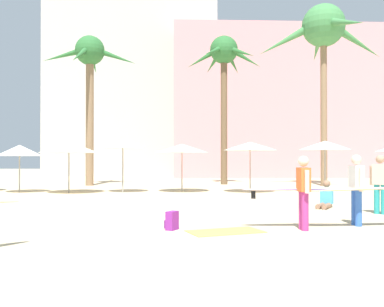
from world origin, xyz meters
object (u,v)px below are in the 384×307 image
at_px(palm_tree_far_left, 224,63).
at_px(cafe_umbrella_6, 182,148).
at_px(palm_tree_left, 90,65).
at_px(cafe_umbrella_7, 250,146).
at_px(cafe_umbrella_0, 20,150).
at_px(cafe_umbrella_4, 69,147).
at_px(person_mid_center, 325,198).
at_px(beach_towel, 225,232).
at_px(cafe_umbrella_1, 123,144).
at_px(person_mid_right, 380,182).
at_px(palm_tree_center, 324,33).
at_px(person_far_right, 302,189).
at_px(cafe_umbrella_2, 325,145).
at_px(person_far_left, 359,188).
at_px(backpack, 172,221).

distance_m(palm_tree_far_left, cafe_umbrella_6, 8.50).
bearing_deg(palm_tree_left, cafe_umbrella_7, -32.88).
bearing_deg(cafe_umbrella_0, cafe_umbrella_7, -2.45).
bearing_deg(cafe_umbrella_4, person_mid_center, -32.61).
relative_size(palm_tree_left, cafe_umbrella_4, 3.27).
bearing_deg(palm_tree_left, cafe_umbrella_0, -114.07).
height_order(palm_tree_left, beach_towel, palm_tree_left).
relative_size(cafe_umbrella_1, cafe_umbrella_4, 0.92).
bearing_deg(cafe_umbrella_4, palm_tree_far_left, 38.88).
bearing_deg(palm_tree_far_left, cafe_umbrella_7, -85.61).
bearing_deg(person_mid_right, palm_tree_far_left, -121.03).
distance_m(palm_tree_center, person_far_right, 18.17).
bearing_deg(cafe_umbrella_1, cafe_umbrella_2, 3.97).
relative_size(cafe_umbrella_2, person_far_left, 0.81).
distance_m(cafe_umbrella_2, cafe_umbrella_7, 4.03).
relative_size(palm_tree_left, cafe_umbrella_1, 3.56).
bearing_deg(person_far_left, palm_tree_center, -107.94).
height_order(cafe_umbrella_1, person_far_right, cafe_umbrella_1).
relative_size(cafe_umbrella_7, backpack, 5.99).
bearing_deg(palm_tree_center, person_far_right, -111.09).
xyz_separation_m(cafe_umbrella_0, person_mid_right, (13.26, -8.46, -1.05)).
relative_size(cafe_umbrella_6, person_far_right, 0.94).
relative_size(cafe_umbrella_7, person_mid_right, 1.48).
distance_m(cafe_umbrella_1, cafe_umbrella_6, 2.81).
bearing_deg(backpack, person_mid_center, -109.26).
bearing_deg(cafe_umbrella_6, cafe_umbrella_4, -174.56).
xyz_separation_m(backpack, person_mid_center, (5.00, 4.20, 0.11)).
bearing_deg(cafe_umbrella_4, palm_tree_center, 19.01).
bearing_deg(person_far_left, backpack, 2.47).
height_order(palm_tree_center, cafe_umbrella_0, palm_tree_center).
bearing_deg(cafe_umbrella_1, person_far_left, -57.02).
height_order(cafe_umbrella_4, person_mid_right, cafe_umbrella_4).
xyz_separation_m(cafe_umbrella_2, person_far_right, (-4.58, -11.48, -1.35)).
relative_size(palm_tree_left, cafe_umbrella_2, 3.52).
relative_size(palm_tree_far_left, cafe_umbrella_1, 3.69).
relative_size(cafe_umbrella_0, cafe_umbrella_7, 0.89).
bearing_deg(cafe_umbrella_4, cafe_umbrella_1, 6.88).
relative_size(cafe_umbrella_4, cafe_umbrella_6, 1.06).
xyz_separation_m(cafe_umbrella_1, person_far_right, (5.34, -10.79, -1.39)).
bearing_deg(beach_towel, cafe_umbrella_6, 93.85).
bearing_deg(cafe_umbrella_2, palm_tree_center, 71.05).
distance_m(palm_tree_left, cafe_umbrella_1, 7.62).
bearing_deg(person_mid_center, person_mid_right, 63.44).
bearing_deg(cafe_umbrella_6, palm_tree_far_left, 65.34).
distance_m(palm_tree_left, cafe_umbrella_0, 7.59).
bearing_deg(palm_tree_far_left, cafe_umbrella_6, -114.66).
distance_m(beach_towel, person_far_right, 2.02).
distance_m(cafe_umbrella_0, cafe_umbrella_6, 7.67).
relative_size(cafe_umbrella_0, cafe_umbrella_1, 0.90).
bearing_deg(cafe_umbrella_1, cafe_umbrella_6, 4.17).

